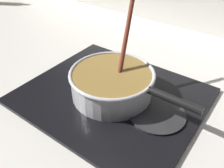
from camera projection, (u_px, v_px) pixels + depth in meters
ground at (57, 102)px, 0.80m from camera, size 2.40×1.60×0.04m
hob_plate at (112, 95)px, 0.79m from camera, size 0.56×0.48×0.01m
burner_ring at (112, 93)px, 0.78m from camera, size 0.16×0.16×0.01m
spare_burner at (157, 114)px, 0.70m from camera, size 0.17×0.17×0.01m
cooking_pan at (112, 83)px, 0.75m from camera, size 0.42×0.30×0.30m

